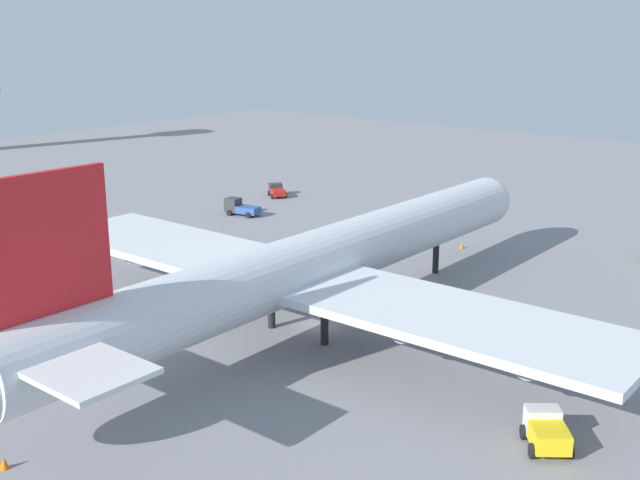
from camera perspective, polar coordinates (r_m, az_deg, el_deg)
ground_plane at (r=72.79m, az=0.00°, el=-6.26°), size 279.46×279.46×0.00m
cargo_airplane at (r=70.28m, az=-0.31°, el=-1.67°), size 69.87×60.41×18.30m
fuel_truck at (r=54.62m, az=16.27°, el=-13.29°), size 4.48×4.26×2.27m
cargo_loader at (r=127.67m, az=-3.18°, el=3.65°), size 4.17×4.62×1.95m
pushback_tractor at (r=115.16m, az=-5.88°, el=2.39°), size 3.14×5.57×2.43m
safety_cone_nose at (r=98.98m, az=10.36°, el=-0.39°), size 0.55×0.55×0.78m
safety_cone_tail at (r=54.43m, az=-22.16°, el=-14.89°), size 0.58×0.58×0.83m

